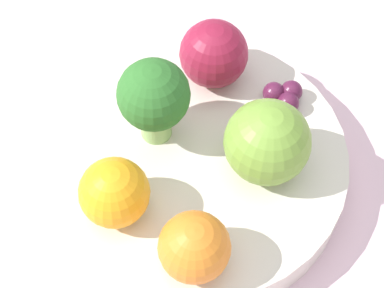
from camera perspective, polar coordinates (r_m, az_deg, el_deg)
name	(u,v)px	position (r m, az deg, el deg)	size (l,w,h in m)	color
ground_plane	(192,186)	(0.50, 0.00, -3.76)	(6.00, 6.00, 0.00)	gray
table_surface	(192,180)	(0.49, 0.00, -3.18)	(1.20, 1.20, 0.02)	silver
bowl	(192,163)	(0.47, 0.00, -1.66)	(0.22, 0.22, 0.03)	silver
broccoli	(154,97)	(0.44, -3.42, 4.16)	(0.05, 0.05, 0.07)	#8CB76B
apple_red	(266,148)	(0.43, 6.61, -0.33)	(0.06, 0.06, 0.06)	olive
apple_green	(219,55)	(0.48, 2.43, 7.93)	(0.05, 0.05, 0.05)	maroon
orange_front	(194,247)	(0.40, 0.21, -9.16)	(0.05, 0.05, 0.05)	orange
orange_back	(114,193)	(0.42, -6.92, -4.32)	(0.05, 0.05, 0.05)	orange
grape_cluster	(284,96)	(0.48, 8.21, 4.27)	(0.03, 0.03, 0.02)	#511938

